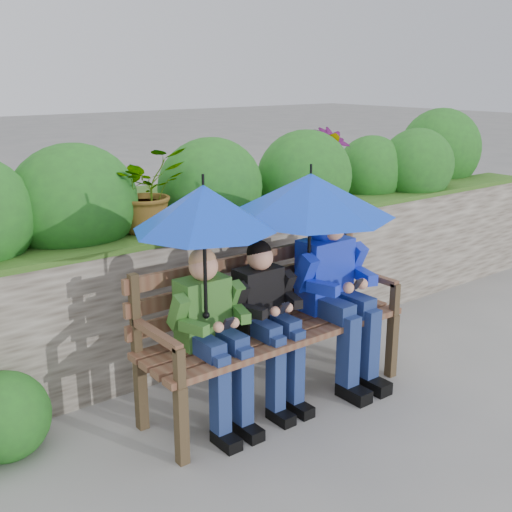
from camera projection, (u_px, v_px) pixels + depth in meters
ground at (265, 391)px, 4.43m from camera, size 60.00×60.00×0.00m
garden_backdrop at (141, 252)px, 5.38m from camera, size 8.00×2.87×1.90m
park_bench at (268, 317)px, 4.23m from camera, size 1.89×0.55×0.99m
boy_left at (212, 328)px, 3.84m from camera, size 0.47×0.54×1.13m
boy_middle at (267, 314)px, 4.10m from camera, size 0.45×0.52×1.10m
boy_right at (334, 280)px, 4.42m from camera, size 0.56×0.68×1.25m
umbrella_left at (204, 208)px, 3.58m from camera, size 0.83×0.83×0.85m
umbrella_right at (310, 195)px, 4.15m from camera, size 1.11×1.11×0.81m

